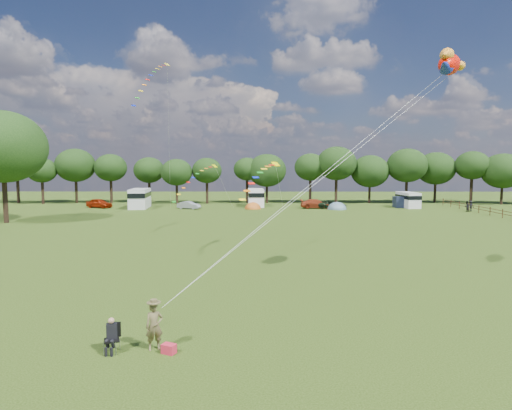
{
  "coord_description": "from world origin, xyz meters",
  "views": [
    {
      "loc": [
        0.18,
        -22.51,
        6.81
      ],
      "look_at": [
        0.0,
        8.0,
        4.0
      ],
      "focal_mm": 30.0,
      "sensor_mm": 36.0,
      "label": 1
    }
  ],
  "objects_px": {
    "campervan_b": "(140,198)",
    "campervan_c": "(256,197)",
    "campervan_d": "(408,199)",
    "car_c": "(316,204)",
    "car_b": "(189,205)",
    "car_d": "(332,204)",
    "car_a": "(99,203)",
    "tent_greyblue": "(337,209)",
    "fish_kite": "(449,64)",
    "kite_flyer": "(154,326)",
    "tent_orange": "(253,209)",
    "camp_chair": "(112,331)",
    "walker_b": "(471,206)",
    "walker_a": "(467,206)",
    "big_tree": "(2,147)"
  },
  "relations": [
    {
      "from": "tent_greyblue",
      "to": "car_a",
      "type": "bearing_deg",
      "value": 176.98
    },
    {
      "from": "car_b",
      "to": "car_d",
      "type": "bearing_deg",
      "value": -68.85
    },
    {
      "from": "campervan_b",
      "to": "campervan_d",
      "type": "height_order",
      "value": "campervan_b"
    },
    {
      "from": "car_b",
      "to": "campervan_b",
      "type": "distance_m",
      "value": 8.35
    },
    {
      "from": "car_a",
      "to": "tent_orange",
      "type": "distance_m",
      "value": 24.97
    },
    {
      "from": "car_d",
      "to": "fish_kite",
      "type": "xyz_separation_m",
      "value": [
        -1.21,
        -43.8,
        11.76
      ]
    },
    {
      "from": "car_d",
      "to": "tent_greyblue",
      "type": "height_order",
      "value": "car_d"
    },
    {
      "from": "car_b",
      "to": "kite_flyer",
      "type": "bearing_deg",
      "value": -153.44
    },
    {
      "from": "campervan_b",
      "to": "car_a",
      "type": "bearing_deg",
      "value": 81.98
    },
    {
      "from": "walker_a",
      "to": "car_c",
      "type": "bearing_deg",
      "value": -44.21
    },
    {
      "from": "car_c",
      "to": "campervan_b",
      "type": "xyz_separation_m",
      "value": [
        -28.39,
        0.42,
        0.93
      ]
    },
    {
      "from": "car_c",
      "to": "campervan_d",
      "type": "height_order",
      "value": "campervan_d"
    },
    {
      "from": "big_tree",
      "to": "campervan_b",
      "type": "xyz_separation_m",
      "value": [
        11.05,
        17.95,
        -7.35
      ]
    },
    {
      "from": "kite_flyer",
      "to": "fish_kite",
      "type": "distance_m",
      "value": 20.4
    },
    {
      "from": "campervan_b",
      "to": "walker_b",
      "type": "distance_m",
      "value": 51.09
    },
    {
      "from": "car_a",
      "to": "fish_kite",
      "type": "bearing_deg",
      "value": -116.99
    },
    {
      "from": "car_a",
      "to": "tent_orange",
      "type": "bearing_deg",
      "value": -69.58
    },
    {
      "from": "tent_orange",
      "to": "car_b",
      "type": "bearing_deg",
      "value": -178.68
    },
    {
      "from": "kite_flyer",
      "to": "walker_a",
      "type": "relative_size",
      "value": 1.1
    },
    {
      "from": "car_b",
      "to": "kite_flyer",
      "type": "distance_m",
      "value": 52.18
    },
    {
      "from": "big_tree",
      "to": "campervan_d",
      "type": "bearing_deg",
      "value": 19.31
    },
    {
      "from": "tent_greyblue",
      "to": "walker_a",
      "type": "height_order",
      "value": "walker_a"
    },
    {
      "from": "car_a",
      "to": "big_tree",
      "type": "bearing_deg",
      "value": -169.58
    },
    {
      "from": "big_tree",
      "to": "car_c",
      "type": "xyz_separation_m",
      "value": [
        39.44,
        17.53,
        -8.28
      ]
    },
    {
      "from": "car_d",
      "to": "walker_b",
      "type": "xyz_separation_m",
      "value": [
        20.06,
        -4.24,
        0.16
      ]
    },
    {
      "from": "car_a",
      "to": "car_d",
      "type": "height_order",
      "value": "car_a"
    },
    {
      "from": "big_tree",
      "to": "campervan_d",
      "type": "height_order",
      "value": "big_tree"
    },
    {
      "from": "car_a",
      "to": "tent_greyblue",
      "type": "xyz_separation_m",
      "value": [
        38.13,
        -2.01,
        -0.74
      ]
    },
    {
      "from": "car_d",
      "to": "tent_greyblue",
      "type": "bearing_deg",
      "value": -151.55
    },
    {
      "from": "car_c",
      "to": "tent_greyblue",
      "type": "relative_size",
      "value": 1.48
    },
    {
      "from": "campervan_b",
      "to": "campervan_c",
      "type": "bearing_deg",
      "value": -85.96
    },
    {
      "from": "car_c",
      "to": "car_d",
      "type": "bearing_deg",
      "value": -88.73
    },
    {
      "from": "car_c",
      "to": "tent_orange",
      "type": "height_order",
      "value": "car_c"
    },
    {
      "from": "car_d",
      "to": "walker_a",
      "type": "distance_m",
      "value": 19.78
    },
    {
      "from": "fish_kite",
      "to": "campervan_b",
      "type": "bearing_deg",
      "value": 67.0
    },
    {
      "from": "tent_orange",
      "to": "campervan_b",
      "type": "bearing_deg",
      "value": 176.17
    },
    {
      "from": "walker_a",
      "to": "tent_greyblue",
      "type": "bearing_deg",
      "value": -42.4
    },
    {
      "from": "car_c",
      "to": "car_d",
      "type": "distance_m",
      "value": 2.41
    },
    {
      "from": "car_c",
      "to": "car_d",
      "type": "height_order",
      "value": "car_c"
    },
    {
      "from": "car_b",
      "to": "tent_orange",
      "type": "bearing_deg",
      "value": -69.97
    },
    {
      "from": "campervan_c",
      "to": "kite_flyer",
      "type": "height_order",
      "value": "campervan_c"
    },
    {
      "from": "car_b",
      "to": "campervan_d",
      "type": "relative_size",
      "value": 0.65
    },
    {
      "from": "campervan_b",
      "to": "campervan_d",
      "type": "relative_size",
      "value": 1.23
    },
    {
      "from": "car_c",
      "to": "kite_flyer",
      "type": "relative_size",
      "value": 2.8
    },
    {
      "from": "campervan_d",
      "to": "tent_greyblue",
      "type": "height_order",
      "value": "campervan_d"
    },
    {
      "from": "camp_chair",
      "to": "car_b",
      "type": "bearing_deg",
      "value": 75.51
    },
    {
      "from": "camp_chair",
      "to": "walker_b",
      "type": "bearing_deg",
      "value": 32.0
    },
    {
      "from": "car_c",
      "to": "tent_greyblue",
      "type": "bearing_deg",
      "value": -110.2
    },
    {
      "from": "campervan_d",
      "to": "walker_a",
      "type": "bearing_deg",
      "value": -141.16
    },
    {
      "from": "car_d",
      "to": "walker_b",
      "type": "bearing_deg",
      "value": -101.06
    }
  ]
}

